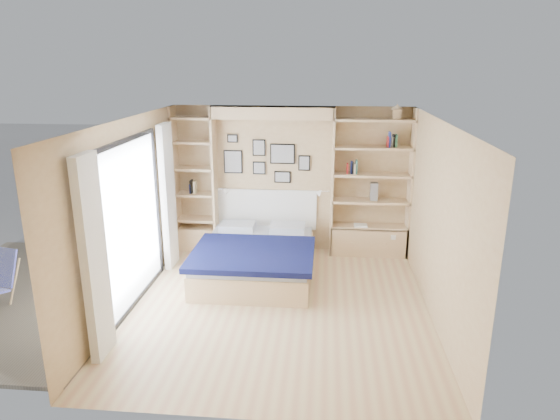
{
  "coord_description": "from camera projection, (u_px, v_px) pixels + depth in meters",
  "views": [
    {
      "loc": [
        0.58,
        -6.09,
        3.18
      ],
      "look_at": [
        -0.07,
        0.9,
        1.1
      ],
      "focal_mm": 32.0,
      "sensor_mm": 36.0,
      "label": 1
    }
  ],
  "objects": [
    {
      "name": "deck",
      "position": [
        27.0,
        296.0,
        7.09
      ],
      "size": [
        3.2,
        4.0,
        0.05
      ],
      "primitive_type": "cube",
      "color": "#6F6352",
      "rests_on": "ground"
    },
    {
      "name": "reading_lamps",
      "position": [
        272.0,
        191.0,
        8.39
      ],
      "size": [
        1.92,
        0.12,
        0.15
      ],
      "color": "silver",
      "rests_on": "ground"
    },
    {
      "name": "bed",
      "position": [
        256.0,
        258.0,
        7.73
      ],
      "size": [
        1.79,
        2.31,
        1.07
      ],
      "color": "#E9C48C",
      "rests_on": "ground"
    },
    {
      "name": "room_shell",
      "position": [
        264.0,
        200.0,
        7.95
      ],
      "size": [
        4.5,
        4.5,
        4.5
      ],
      "color": "tan",
      "rests_on": "ground"
    },
    {
      "name": "shelf_decor",
      "position": [
        355.0,
        158.0,
        8.17
      ],
      "size": [
        3.52,
        0.23,
        2.03
      ],
      "color": "#A51E1E",
      "rests_on": "ground"
    },
    {
      "name": "ground",
      "position": [
        279.0,
        307.0,
        6.77
      ],
      "size": [
        4.5,
        4.5,
        0.0
      ],
      "primitive_type": "plane",
      "color": "#D0B782",
      "rests_on": "ground"
    },
    {
      "name": "photo_gallery",
      "position": [
        265.0,
        159.0,
        8.48
      ],
      "size": [
        1.48,
        0.02,
        0.82
      ],
      "color": "black",
      "rests_on": "ground"
    }
  ]
}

